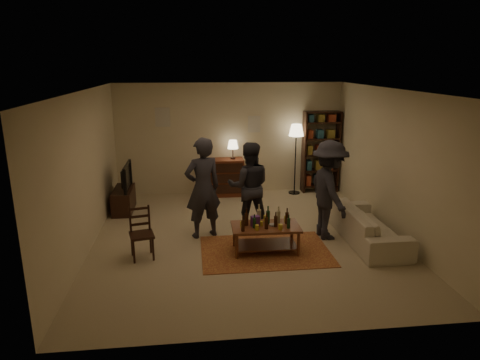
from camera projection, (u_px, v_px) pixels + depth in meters
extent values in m
plane|color=#C6B793|center=(245.00, 238.00, 7.97)|extent=(6.00, 6.00, 0.00)
plane|color=beige|center=(230.00, 139.00, 10.48)|extent=(5.50, 0.00, 5.50)
plane|color=beige|center=(86.00, 172.00, 7.30)|extent=(0.00, 6.00, 6.00)
plane|color=beige|center=(392.00, 163.00, 7.92)|extent=(0.00, 6.00, 6.00)
plane|color=beige|center=(280.00, 231.00, 4.74)|extent=(5.50, 0.00, 5.50)
plane|color=white|center=(245.00, 90.00, 7.25)|extent=(6.00, 6.00, 0.00)
cube|color=beige|center=(163.00, 117.00, 10.14)|extent=(0.35, 0.03, 0.45)
cube|color=beige|center=(254.00, 124.00, 10.44)|extent=(0.30, 0.03, 0.40)
cube|color=maroon|center=(265.00, 251.00, 7.39)|extent=(2.20, 1.50, 0.01)
cube|color=brown|center=(266.00, 227.00, 7.27)|extent=(1.17, 0.65, 0.04)
cube|color=brown|center=(265.00, 245.00, 7.36)|extent=(1.06, 0.55, 0.02)
cylinder|color=brown|center=(237.00, 247.00, 7.04)|extent=(0.05, 0.05, 0.43)
cylinder|color=brown|center=(298.00, 245.00, 7.14)|extent=(0.05, 0.05, 0.43)
cylinder|color=brown|center=(234.00, 235.00, 7.53)|extent=(0.05, 0.05, 0.43)
cylinder|color=brown|center=(292.00, 233.00, 7.63)|extent=(0.05, 0.05, 0.43)
cylinder|color=gold|center=(242.00, 224.00, 7.20)|extent=(0.07, 0.07, 0.10)
cylinder|color=gold|center=(257.00, 227.00, 7.07)|extent=(0.07, 0.07, 0.09)
cylinder|color=gold|center=(265.00, 218.00, 7.45)|extent=(0.07, 0.07, 0.11)
cylinder|color=gold|center=(280.00, 227.00, 7.09)|extent=(0.07, 0.07, 0.09)
cylinder|color=gold|center=(286.00, 219.00, 7.45)|extent=(0.07, 0.07, 0.10)
cylinder|color=gold|center=(261.00, 224.00, 7.25)|extent=(0.06, 0.06, 0.08)
cube|color=#6B389A|center=(255.00, 221.00, 7.25)|extent=(0.16, 0.13, 0.18)
cylinder|color=gray|center=(273.00, 225.00, 7.26)|extent=(0.12, 0.12, 0.03)
cube|color=black|center=(142.00, 235.00, 7.04)|extent=(0.46, 0.46, 0.04)
cylinder|color=black|center=(134.00, 252.00, 6.90)|extent=(0.04, 0.04, 0.40)
cylinder|color=black|center=(153.00, 249.00, 7.00)|extent=(0.04, 0.04, 0.40)
cylinder|color=black|center=(132.00, 244.00, 7.18)|extent=(0.04, 0.04, 0.40)
cylinder|color=black|center=(151.00, 242.00, 7.28)|extent=(0.04, 0.04, 0.40)
cube|color=black|center=(140.00, 218.00, 7.11)|extent=(0.31, 0.10, 0.45)
cube|color=black|center=(124.00, 200.00, 9.35)|extent=(0.40, 1.00, 0.50)
imported|color=black|center=(123.00, 177.00, 9.22)|extent=(0.13, 0.97, 0.56)
cube|color=maroon|center=(223.00, 177.00, 10.43)|extent=(1.00, 0.48, 0.90)
cube|color=black|center=(224.00, 189.00, 10.25)|extent=(0.92, 0.02, 0.22)
cube|color=black|center=(224.00, 179.00, 10.19)|extent=(0.92, 0.02, 0.22)
cube|color=black|center=(224.00, 168.00, 10.12)|extent=(0.92, 0.02, 0.22)
cylinder|color=black|center=(233.00, 158.00, 10.34)|extent=(0.12, 0.12, 0.04)
cylinder|color=black|center=(233.00, 153.00, 10.30)|extent=(0.02, 0.02, 0.22)
cone|color=#FFE5B2|center=(233.00, 144.00, 10.25)|extent=(0.26, 0.26, 0.20)
cube|color=black|center=(304.00, 153.00, 10.57)|extent=(0.04, 0.34, 2.00)
cube|color=black|center=(337.00, 152.00, 10.67)|extent=(0.04, 0.34, 2.00)
cube|color=black|center=(319.00, 185.00, 10.84)|extent=(0.90, 0.34, 0.03)
cube|color=black|center=(320.00, 170.00, 10.74)|extent=(0.90, 0.34, 0.03)
cube|color=black|center=(321.00, 154.00, 10.63)|extent=(0.90, 0.34, 0.03)
cube|color=black|center=(321.00, 138.00, 10.52)|extent=(0.90, 0.34, 0.03)
cube|color=black|center=(322.00, 122.00, 10.42)|extent=(0.90, 0.34, 0.03)
cube|color=black|center=(323.00, 112.00, 10.35)|extent=(0.90, 0.34, 0.03)
cube|color=#993B21|center=(308.00, 180.00, 10.77)|extent=(0.12, 0.22, 0.26)
cube|color=#255970|center=(317.00, 180.00, 10.80)|extent=(0.15, 0.22, 0.26)
cube|color=olive|center=(328.00, 179.00, 10.83)|extent=(0.18, 0.22, 0.26)
cube|color=#255970|center=(308.00, 165.00, 10.67)|extent=(0.12, 0.22, 0.24)
cube|color=olive|center=(318.00, 165.00, 10.70)|extent=(0.15, 0.22, 0.24)
cube|color=#993B21|center=(329.00, 164.00, 10.73)|extent=(0.18, 0.22, 0.24)
cube|color=olive|center=(309.00, 150.00, 10.56)|extent=(0.12, 0.22, 0.22)
cube|color=#993B21|center=(319.00, 149.00, 10.59)|extent=(0.15, 0.22, 0.22)
cube|color=#255970|center=(329.00, 149.00, 10.62)|extent=(0.18, 0.22, 0.22)
cube|color=#993B21|center=(310.00, 134.00, 10.46)|extent=(0.12, 0.22, 0.20)
cube|color=#255970|center=(320.00, 134.00, 10.49)|extent=(0.15, 0.22, 0.20)
cube|color=olive|center=(330.00, 134.00, 10.52)|extent=(0.18, 0.22, 0.20)
cube|color=#255970|center=(310.00, 118.00, 10.36)|extent=(0.12, 0.22, 0.18)
cube|color=olive|center=(320.00, 118.00, 10.39)|extent=(0.15, 0.22, 0.18)
cube|color=#993B21|center=(331.00, 118.00, 10.42)|extent=(0.18, 0.22, 0.18)
cylinder|color=black|center=(294.00, 193.00, 10.68)|extent=(0.28, 0.28, 0.03)
cylinder|color=black|center=(295.00, 163.00, 10.48)|extent=(0.03, 0.03, 1.54)
cone|color=#FFE5B2|center=(296.00, 130.00, 10.26)|extent=(0.36, 0.36, 0.28)
imported|color=beige|center=(368.00, 225.00, 7.75)|extent=(0.81, 2.08, 0.61)
imported|color=#2A2A32|center=(203.00, 188.00, 7.81)|extent=(0.79, 0.65, 1.88)
imported|color=#26272E|center=(249.00, 186.00, 8.20)|extent=(0.88, 0.71, 1.72)
imported|color=#25252C|center=(329.00, 190.00, 7.77)|extent=(0.79, 1.24, 1.83)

